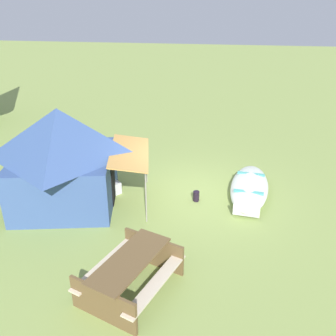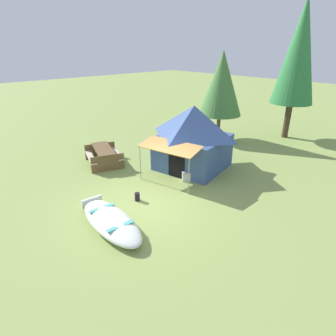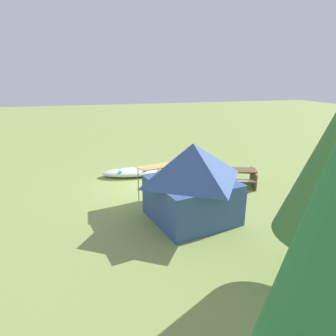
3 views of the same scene
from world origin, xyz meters
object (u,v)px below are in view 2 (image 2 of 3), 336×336
fuel_can (137,197)px  pine_tree_back_right (221,84)px  canvas_cabin_tent (193,137)px  beached_rowboat (111,221)px  picnic_table (104,154)px  pine_tree_back_left (299,52)px  cooler_box (189,176)px

fuel_can → pine_tree_back_right: bearing=107.5°
canvas_cabin_tent → fuel_can: canvas_cabin_tent is taller
beached_rowboat → pine_tree_back_right: pine_tree_back_right is taller
picnic_table → fuel_can: (3.71, -0.94, -0.33)m
beached_rowboat → pine_tree_back_left: bearing=92.8°
canvas_cabin_tent → picnic_table: 4.14m
pine_tree_back_right → pine_tree_back_left: bearing=51.9°
fuel_can → pine_tree_back_left: size_ratio=0.04×
beached_rowboat → pine_tree_back_left: pine_tree_back_left is taller
pine_tree_back_right → fuel_can: bearing=-72.5°
canvas_cabin_tent → pine_tree_back_left: size_ratio=0.57×
beached_rowboat → picnic_table: 5.04m
fuel_can → picnic_table: bearing=165.8°
pine_tree_back_left → pine_tree_back_right: bearing=-128.1°
pine_tree_back_right → beached_rowboat: bearing=-71.4°
pine_tree_back_left → pine_tree_back_right: pine_tree_back_left is taller
canvas_cabin_tent → pine_tree_back_left: (0.74, 7.35, 3.24)m
canvas_cabin_tent → picnic_table: canvas_cabin_tent is taller
picnic_table → pine_tree_back_left: bearing=69.3°
canvas_cabin_tent → fuel_can: bearing=-79.4°
pine_tree_back_right → cooler_box: bearing=-63.8°
canvas_cabin_tent → cooler_box: size_ratio=7.23×
picnic_table → pine_tree_back_right: bearing=79.4°
beached_rowboat → picnic_table: picnic_table is taller
cooler_box → picnic_table: bearing=-157.4°
beached_rowboat → pine_tree_back_left: size_ratio=0.42×
beached_rowboat → fuel_can: bearing=114.3°
pine_tree_back_left → beached_rowboat: bearing=-87.2°
beached_rowboat → canvas_cabin_tent: 5.41m
pine_tree_back_left → pine_tree_back_right: (-2.51, -3.19, -1.55)m
pine_tree_back_left → cooler_box: bearing=-89.6°
picnic_table → canvas_cabin_tent: bearing=41.0°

